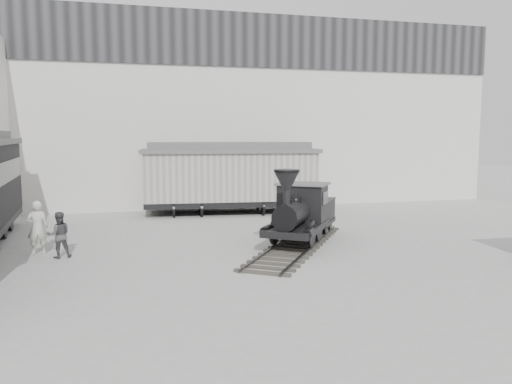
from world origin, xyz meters
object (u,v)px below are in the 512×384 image
object	(u,v)px
visitor_a	(38,228)
boxcar	(231,176)
locomotive	(301,216)
visitor_b	(59,235)

from	to	relation	value
visitor_a	boxcar	bearing A→B (deg)	-141.41
locomotive	boxcar	world-z (taller)	boxcar
visitor_a	visitor_b	distance (m)	1.06
visitor_a	visitor_b	xyz separation A→B (m)	(0.79, -0.69, -0.16)
locomotive	visitor_b	distance (m)	8.75
visitor_a	visitor_b	world-z (taller)	visitor_a
boxcar	locomotive	bearing A→B (deg)	-76.42
visitor_a	visitor_b	size ratio (longest dim) A/B	1.20
locomotive	visitor_a	world-z (taller)	locomotive
locomotive	visitor_a	distance (m)	9.55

